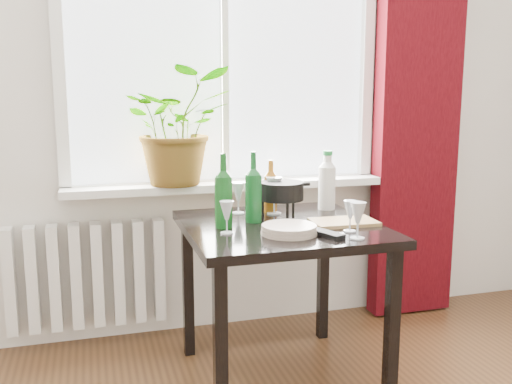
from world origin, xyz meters
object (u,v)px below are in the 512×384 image
object	(u,v)px
wine_bottle_left	(223,190)
wineglass_far_right	(350,216)
potted_plant	(178,126)
fondue_pot	(281,199)
tv_remote	(325,233)
wineglass_front_right	(358,220)
wineglass_back_center	(274,195)
wineglass_back_left	(238,198)
wineglass_front_left	(227,217)
cutting_board	(344,222)
table	(281,244)
bottle_amber	(271,186)
wine_bottle_right	(253,187)
radiator	(87,275)
plate_stack	(289,229)
cleaning_bottle	(327,180)

from	to	relation	value
wine_bottle_left	wineglass_far_right	world-z (taller)	wine_bottle_left
potted_plant	wine_bottle_left	distance (m)	0.63
wineglass_far_right	fondue_pot	distance (m)	0.41
fondue_pot	tv_remote	world-z (taller)	fondue_pot
fondue_pot	wineglass_front_right	bearing A→B (deg)	-59.97
wineglass_back_center	wine_bottle_left	bearing A→B (deg)	-146.03
wineglass_back_left	wineglass_front_left	bearing A→B (deg)	-111.48
cutting_board	potted_plant	bearing A→B (deg)	134.10
wine_bottle_left	wineglass_back_center	world-z (taller)	wine_bottle_left
wine_bottle_left	wineglass_back_left	world-z (taller)	wine_bottle_left
table	wine_bottle_left	size ratio (longest dim) A/B	2.59
wineglass_front_left	tv_remote	bearing A→B (deg)	-21.23
table	wineglass_back_left	distance (m)	0.34
bottle_amber	cutting_board	world-z (taller)	bottle_amber
wine_bottle_right	wineglass_front_left	bearing A→B (deg)	-132.71
wine_bottle_left	wine_bottle_right	xyz separation A→B (m)	(0.15, 0.07, -0.00)
potted_plant	tv_remote	distance (m)	1.03
bottle_amber	wineglass_far_right	size ratio (longest dim) A/B	1.92
wineglass_front_right	cutting_board	size ratio (longest dim) A/B	0.54
tv_remote	cutting_board	bearing A→B (deg)	25.48
wineglass_back_center	tv_remote	bearing A→B (deg)	-81.36
radiator	plate_stack	xyz separation A→B (m)	(0.82, -0.81, 0.38)
wineglass_front_left	plate_stack	size ratio (longest dim) A/B	0.59
wine_bottle_left	cutting_board	world-z (taller)	wine_bottle_left
cutting_board	radiator	bearing A→B (deg)	147.83
cutting_board	wineglass_back_left	bearing A→B (deg)	139.40
wineglass_front_right	plate_stack	world-z (taller)	wineglass_front_right
wine_bottle_right	plate_stack	xyz separation A→B (m)	(0.08, -0.26, -0.14)
plate_stack	fondue_pot	size ratio (longest dim) A/B	0.98
radiator	wine_bottle_left	size ratio (longest dim) A/B	2.44
table	potted_plant	distance (m)	0.85
table	wineglass_back_center	xyz separation A→B (m)	(0.03, 0.21, 0.19)
wineglass_front_left	wineglass_front_right	bearing A→B (deg)	-25.67
tv_remote	table	bearing A→B (deg)	91.30
cleaning_bottle	wineglass_front_left	distance (m)	0.70
tv_remote	cutting_board	size ratio (longest dim) A/B	0.65
wineglass_back_left	cutting_board	distance (m)	0.53
cleaning_bottle	table	bearing A→B (deg)	-143.05
wineglass_front_right	wineglass_front_left	distance (m)	0.53
cleaning_bottle	cutting_board	distance (m)	0.35
wineglass_back_left	wineglass_back_center	bearing A→B (deg)	-20.47
wineglass_front_right	wineglass_back_left	bearing A→B (deg)	119.16
wineglass_back_left	plate_stack	world-z (taller)	wineglass_back_left
radiator	cleaning_bottle	xyz separation A→B (m)	(1.17, -0.39, 0.51)
radiator	wineglass_far_right	xyz separation A→B (m)	(1.08, -0.85, 0.43)
cutting_board	wine_bottle_right	bearing A→B (deg)	158.07
tv_remote	wineglass_front_left	bearing A→B (deg)	137.59
table	cleaning_bottle	world-z (taller)	cleaning_bottle
wine_bottle_left	wineglass_back_center	size ratio (longest dim) A/B	1.77
cutting_board	tv_remote	bearing A→B (deg)	-133.34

